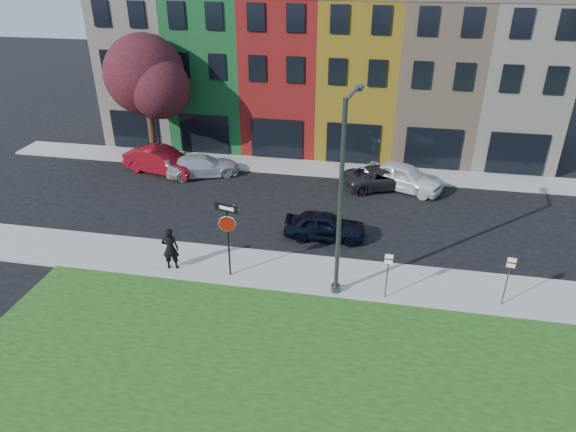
% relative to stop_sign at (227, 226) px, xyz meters
% --- Properties ---
extents(ground, '(120.00, 120.00, 0.00)m').
position_rel_stop_sign_xyz_m(ground, '(4.15, -2.25, -2.53)').
color(ground, black).
rests_on(ground, ground).
extents(sidewalk_near, '(40.00, 3.00, 0.12)m').
position_rel_stop_sign_xyz_m(sidewalk_near, '(6.15, 0.75, -2.47)').
color(sidewalk_near, gray).
rests_on(sidewalk_near, ground).
extents(sidewalk_far, '(40.00, 2.40, 0.12)m').
position_rel_stop_sign_xyz_m(sidewalk_far, '(1.15, 12.75, -2.47)').
color(sidewalk_far, gray).
rests_on(sidewalk_far, ground).
extents(rowhouse_block, '(30.00, 10.12, 10.00)m').
position_rel_stop_sign_xyz_m(rowhouse_block, '(1.65, 18.93, 2.46)').
color(rowhouse_block, '#BFB29E').
rests_on(rowhouse_block, ground).
extents(stop_sign, '(1.03, 0.29, 3.41)m').
position_rel_stop_sign_xyz_m(stop_sign, '(0.00, 0.00, 0.00)').
color(stop_sign, black).
rests_on(stop_sign, sidewalk_near).
extents(man, '(0.91, 0.75, 1.98)m').
position_rel_stop_sign_xyz_m(man, '(-2.67, 0.05, -1.42)').
color(man, black).
rests_on(man, sidewalk_near).
extents(sedan_near, '(1.86, 4.07, 1.35)m').
position_rel_stop_sign_xyz_m(sedan_near, '(3.59, 4.14, -1.86)').
color(sedan_near, black).
rests_on(sedan_near, ground).
extents(parked_car_red, '(3.93, 5.67, 1.61)m').
position_rel_stop_sign_xyz_m(parked_car_red, '(-7.51, 10.40, -1.73)').
color(parked_car_red, maroon).
rests_on(parked_car_red, ground).
extents(parked_car_silver, '(5.20, 5.86, 1.30)m').
position_rel_stop_sign_xyz_m(parked_car_silver, '(-4.86, 10.44, -1.88)').
color(parked_car_silver, '#B9B9BE').
rests_on(parked_car_silver, ground).
extents(parked_car_dark, '(5.33, 6.10, 1.29)m').
position_rel_stop_sign_xyz_m(parked_car_dark, '(6.21, 10.72, -1.89)').
color(parked_car_dark, black).
rests_on(parked_car_dark, ground).
extents(parked_car_white, '(5.00, 5.90, 1.58)m').
position_rel_stop_sign_xyz_m(parked_car_white, '(7.39, 10.69, -1.74)').
color(parked_car_white, white).
rests_on(parked_car_white, ground).
extents(street_lamp, '(0.70, 2.57, 8.06)m').
position_rel_stop_sign_xyz_m(street_lamp, '(4.65, -0.15, 1.65)').
color(street_lamp, '#434547').
rests_on(street_lamp, sidewalk_near).
extents(parking_sign_a, '(0.32, 0.09, 2.12)m').
position_rel_stop_sign_xyz_m(parking_sign_a, '(6.62, -0.36, -1.08)').
color(parking_sign_a, '#434547').
rests_on(parking_sign_a, sidewalk_near).
extents(parking_sign_b, '(0.32, 0.10, 2.30)m').
position_rel_stop_sign_xyz_m(parking_sign_b, '(11.19, -0.00, -0.99)').
color(parking_sign_b, '#434547').
rests_on(parking_sign_b, sidewalk_near).
extents(tree_purple, '(5.95, 5.20, 8.07)m').
position_rel_stop_sign_xyz_m(tree_purple, '(-8.72, 12.26, 3.04)').
color(tree_purple, black).
rests_on(tree_purple, sidewalk_far).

